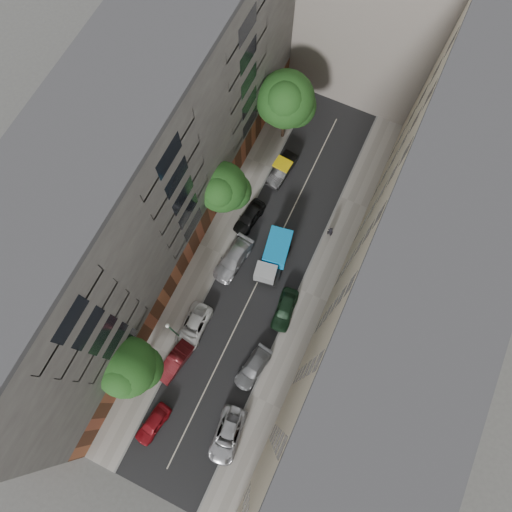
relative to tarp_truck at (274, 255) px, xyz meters
The scene contains 22 objects.
ground 2.25m from the tarp_truck, 105.32° to the right, with size 120.00×120.00×0.00m, color #4C4C49.
road_surface 2.24m from the tarp_truck, 105.32° to the right, with size 8.00×44.00×0.02m, color black.
sidewalk_left 6.34m from the tarp_truck, 164.00° to the right, with size 3.00×44.00×0.15m, color gray.
sidewalk_right 5.47m from the tarp_truck, 18.79° to the right, with size 3.00×44.00×0.15m, color gray.
building_left 14.45m from the tarp_truck, behind, with size 8.00×44.00×20.00m, color #494644.
building_right 13.72m from the tarp_truck, ahead, with size 8.00×44.00×20.00m, color #C6B59A.
building_endcap 27.38m from the tarp_truck, 91.02° to the left, with size 18.00×12.00×18.00m, color slate.
tarp_truck is the anchor object (origin of this frame).
car_left_0 19.01m from the tarp_truck, 99.91° to the right, with size 1.55×3.84×1.31m, color maroon.
car_left_1 13.74m from the tarp_truck, 107.24° to the right, with size 1.48×4.26×1.40m, color #501013.
car_left_2 10.37m from the tarp_truck, 113.11° to the right, with size 2.20×4.78×1.33m, color silver.
car_left_3 4.10m from the tarp_truck, 151.82° to the right, with size 2.10×5.17×1.50m, color #B8B9BD.
car_left_4 5.05m from the tarp_truck, 144.38° to the left, with size 1.70×4.22×1.44m, color black.
car_left_5 9.87m from the tarp_truck, 109.39° to the left, with size 1.56×4.48×1.48m, color black.
car_right_0 17.02m from the tarp_truck, 79.39° to the right, with size 2.33×5.05×1.40m, color #B3B3B8.
car_right_1 10.88m from the tarp_truck, 75.56° to the right, with size 1.79×4.40×1.28m, color slate.
car_right_2 5.37m from the tarp_truck, 54.01° to the right, with size 1.75×4.34×1.48m, color black.
tree_near 16.99m from the tarp_truck, 113.37° to the right, with size 5.41×5.16×7.10m.
tree_mid 8.14m from the tarp_truck, 157.51° to the left, with size 5.14×4.85×7.42m.
tree_far 15.05m from the tarp_truck, 110.44° to the left, with size 5.85×5.66×9.21m.
lamp_post 12.23m from the tarp_truck, 114.08° to the right, with size 0.36×0.36×6.58m.
pedestrian 6.30m from the tarp_truck, 50.10° to the left, with size 0.62×0.41×1.70m, color black.
Camera 1 is at (4.80, -11.64, 43.74)m, focal length 32.00 mm.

